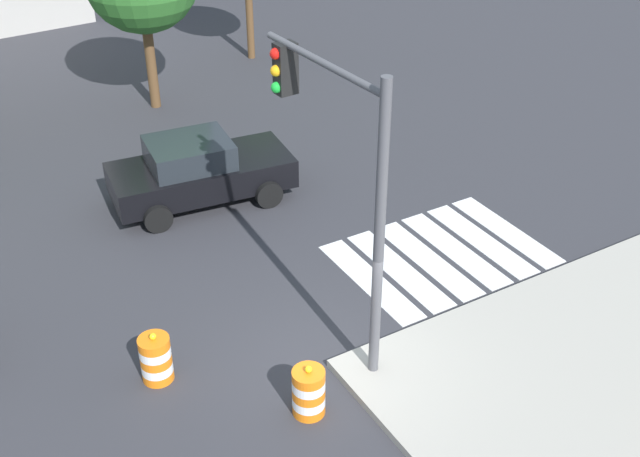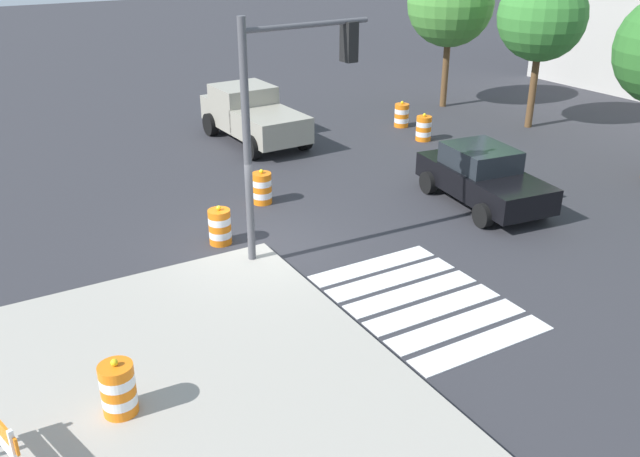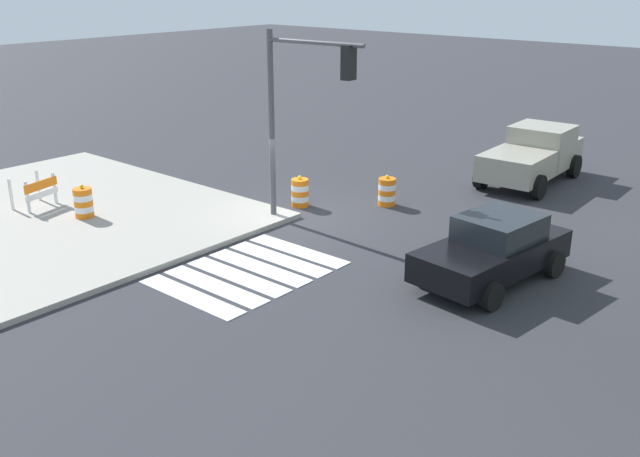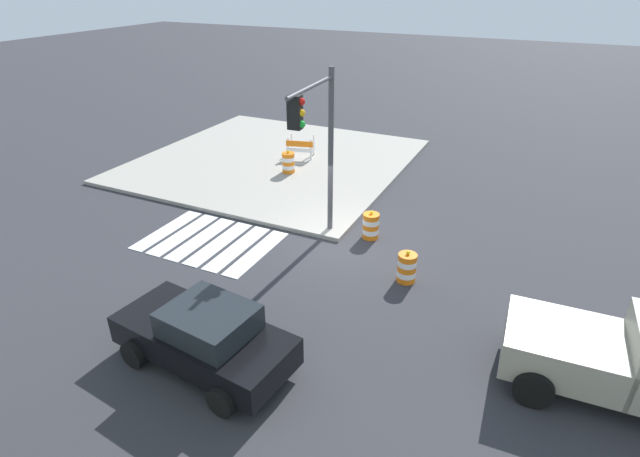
% 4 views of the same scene
% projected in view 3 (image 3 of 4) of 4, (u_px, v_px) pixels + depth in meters
% --- Properties ---
extents(ground_plane, '(120.00, 120.00, 0.00)m').
position_uv_depth(ground_plane, '(301.00, 218.00, 21.82)').
color(ground_plane, '#2D2D33').
extents(sidewalk_corner, '(12.00, 12.00, 0.15)m').
position_uv_depth(sidewalk_corner, '(19.00, 223.00, 21.17)').
color(sidewalk_corner, '#9E998E').
rests_on(sidewalk_corner, ground).
extents(crosswalk_stripes, '(4.35, 3.20, 0.02)m').
position_uv_depth(crosswalk_stripes, '(248.00, 272.00, 17.86)').
color(crosswalk_stripes, silver).
rests_on(crosswalk_stripes, ground).
extents(sports_car, '(4.48, 2.51, 1.63)m').
position_uv_depth(sports_car, '(493.00, 249.00, 17.16)').
color(sports_car, black).
rests_on(sports_car, ground).
extents(pickup_truck, '(5.23, 2.52, 1.92)m').
position_uv_depth(pickup_truck, '(534.00, 155.00, 25.36)').
color(pickup_truck, gray).
rests_on(pickup_truck, ground).
extents(traffic_barrel_near_corner, '(0.56, 0.56, 1.02)m').
position_uv_depth(traffic_barrel_near_corner, '(387.00, 192.00, 22.84)').
color(traffic_barrel_near_corner, orange).
rests_on(traffic_barrel_near_corner, ground).
extents(traffic_barrel_median_near, '(0.56, 0.56, 1.02)m').
position_uv_depth(traffic_barrel_median_near, '(300.00, 193.00, 22.76)').
color(traffic_barrel_median_near, orange).
rests_on(traffic_barrel_median_near, ground).
extents(traffic_barrel_on_sidewalk, '(0.56, 0.56, 1.02)m').
position_uv_depth(traffic_barrel_on_sidewalk, '(83.00, 203.00, 21.28)').
color(traffic_barrel_on_sidewalk, orange).
rests_on(traffic_barrel_on_sidewalk, sidewalk_corner).
extents(construction_barricade, '(1.39, 1.07, 1.00)m').
position_uv_depth(construction_barricade, '(38.00, 190.00, 22.12)').
color(construction_barricade, silver).
rests_on(construction_barricade, sidewalk_corner).
extents(traffic_light_pole, '(0.56, 3.29, 5.50)m').
position_uv_depth(traffic_light_pole, '(302.00, 95.00, 19.79)').
color(traffic_light_pole, '#4C4C51').
rests_on(traffic_light_pole, sidewalk_corner).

